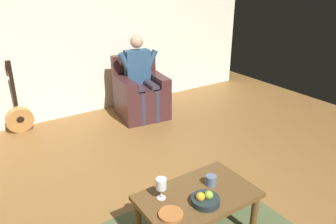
# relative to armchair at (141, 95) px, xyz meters

# --- Properties ---
(wall_back) EXTENTS (6.41, 0.06, 2.63)m
(wall_back) POSITION_rel_armchair_xyz_m (0.74, -0.63, 0.97)
(wall_back) COLOR silver
(wall_back) RESTS_ON ground
(armchair) EXTENTS (0.79, 0.79, 0.93)m
(armchair) POSITION_rel_armchair_xyz_m (0.00, 0.00, 0.00)
(armchair) COLOR #412122
(armchair) RESTS_ON ground
(person_seated) EXTENTS (0.64, 0.63, 1.25)m
(person_seated) POSITION_rel_armchair_xyz_m (0.00, 0.04, 0.33)
(person_seated) COLOR #2C4C6B
(person_seated) RESTS_ON ground
(coffee_table) EXTENTS (0.94, 0.58, 0.44)m
(coffee_table) POSITION_rel_armchair_xyz_m (0.88, 2.55, 0.03)
(coffee_table) COLOR brown
(coffee_table) RESTS_ON ground
(guitar) EXTENTS (0.37, 0.21, 1.02)m
(guitar) POSITION_rel_armchair_xyz_m (1.72, -0.42, -0.12)
(guitar) COLOR #B77E41
(guitar) RESTS_ON ground
(wine_glass_near) EXTENTS (0.08, 0.08, 0.18)m
(wine_glass_near) POSITION_rel_armchair_xyz_m (1.15, 2.43, 0.22)
(wine_glass_near) COLOR silver
(wine_glass_near) RESTS_ON coffee_table
(fruit_bowl) EXTENTS (0.22, 0.22, 0.11)m
(fruit_bowl) POSITION_rel_armchair_xyz_m (0.91, 2.67, 0.13)
(fruit_bowl) COLOR #1F2C2C
(fruit_bowl) RESTS_ON coffee_table
(decorative_dish) EXTENTS (0.18, 0.18, 0.02)m
(decorative_dish) POSITION_rel_armchair_xyz_m (1.20, 2.64, 0.11)
(decorative_dish) COLOR #AB632F
(decorative_dish) RESTS_ON coffee_table
(candle_jar) EXTENTS (0.09, 0.09, 0.09)m
(candle_jar) POSITION_rel_armchair_xyz_m (0.71, 2.51, 0.14)
(candle_jar) COLOR slate
(candle_jar) RESTS_ON coffee_table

